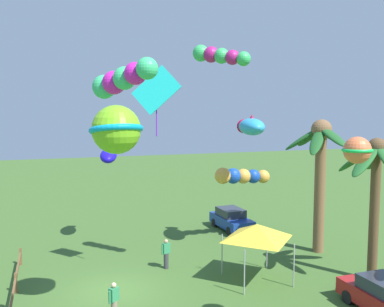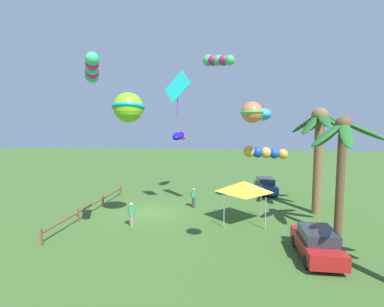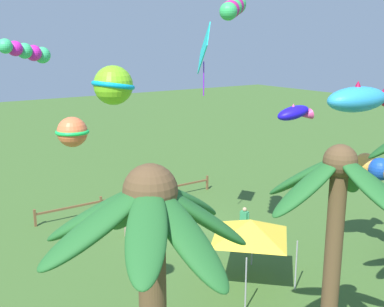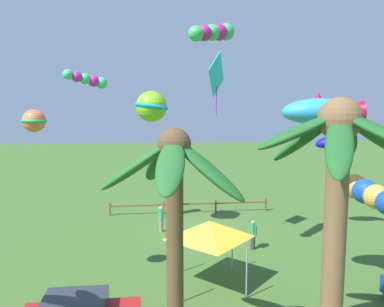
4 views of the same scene
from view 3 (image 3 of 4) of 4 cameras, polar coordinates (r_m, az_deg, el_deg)
name	(u,v)px [view 3 (image 3 of 4)]	position (r m, az deg, el deg)	size (l,w,h in m)	color
ground_plane	(178,226)	(25.52, -1.76, -8.80)	(120.00, 120.00, 0.00)	#3D6028
palm_tree_1	(152,273)	(8.36, -4.92, -14.26)	(4.02, 3.72, 7.74)	brown
palm_tree_2	(337,210)	(13.21, 17.17, -6.60)	(4.06, 4.35, 7.09)	brown
rail_fence	(131,196)	(28.54, -7.45, -5.16)	(11.50, 0.12, 0.95)	brown
spectator_0	(126,221)	(24.26, -7.93, -8.07)	(0.41, 0.46, 1.59)	gray
spectator_1	(244,222)	(24.04, 6.35, -8.23)	(0.33, 0.53, 1.59)	#38383D
festival_tent	(250,229)	(18.93, 7.07, -9.01)	(2.86, 2.86, 2.85)	#9E9EA3
kite_diamond_0	(204,49)	(21.90, 1.45, 12.48)	(1.21, 2.13, 3.32)	#1DD4D2
kite_fish_1	(295,113)	(28.07, 12.36, 4.81)	(2.51, 1.44, 1.15)	#1A0FD5
kite_fish_2	(360,99)	(19.54, 19.71, 6.25)	(3.16, 1.80, 1.24)	#2C9BD8
kite_tube_3	(233,7)	(19.27, 5.01, 17.21)	(2.32, 2.20, 1.12)	#36BE5F
kite_ball_4	(113,85)	(22.34, -9.51, 8.15)	(2.29, 2.28, 1.83)	#77C420
kite_tube_5	(27,51)	(21.34, -19.35, 11.58)	(2.38, 1.56, 1.06)	#39C978
kite_ball_6	(72,132)	(14.19, -14.29, 2.54)	(1.39, 1.39, 0.89)	#EE6F3F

